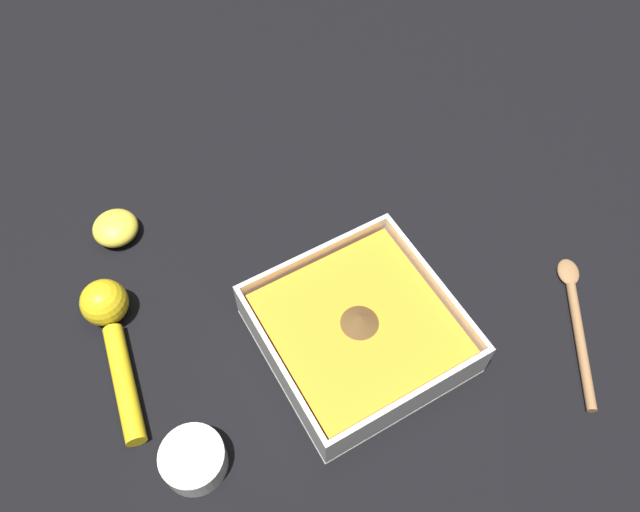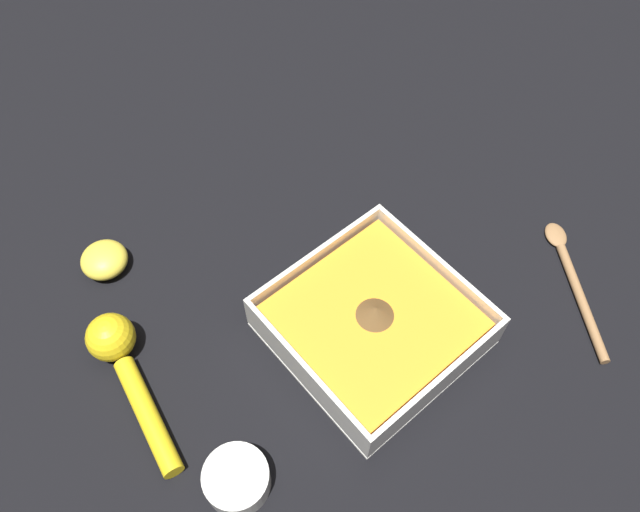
% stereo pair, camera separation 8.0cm
% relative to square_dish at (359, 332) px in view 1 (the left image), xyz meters
% --- Properties ---
extents(ground_plane, '(4.00, 4.00, 0.00)m').
position_rel_square_dish_xyz_m(ground_plane, '(0.04, -0.01, -0.03)').
color(ground_plane, black).
extents(square_dish, '(0.22, 0.22, 0.07)m').
position_rel_square_dish_xyz_m(square_dish, '(0.00, 0.00, 0.00)').
color(square_dish, silver).
rests_on(square_dish, ground_plane).
extents(spice_bowl, '(0.07, 0.07, 0.03)m').
position_rel_square_dish_xyz_m(spice_bowl, '(0.04, -0.23, -0.01)').
color(spice_bowl, silver).
rests_on(spice_bowl, ground_plane).
extents(lemon_squeezer, '(0.21, 0.07, 0.06)m').
position_rel_square_dish_xyz_m(lemon_squeezer, '(-0.16, -0.26, -0.00)').
color(lemon_squeezer, yellow).
rests_on(lemon_squeezer, ground_plane).
extents(lemon_half, '(0.06, 0.06, 0.03)m').
position_rel_square_dish_xyz_m(lemon_half, '(-0.30, -0.20, -0.01)').
color(lemon_half, yellow).
rests_on(lemon_half, ground_plane).
extents(wooden_spoon, '(0.18, 0.13, 0.01)m').
position_rel_square_dish_xyz_m(wooden_spoon, '(0.11, 0.25, -0.02)').
color(wooden_spoon, olive).
rests_on(wooden_spoon, ground_plane).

